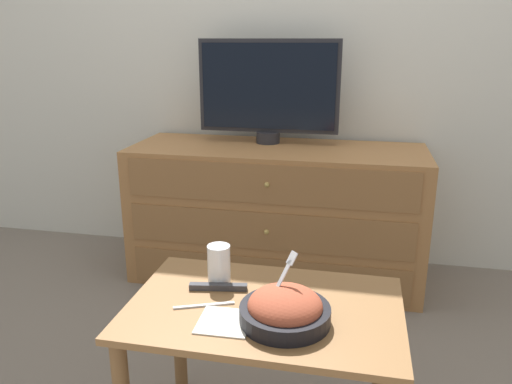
{
  "coord_description": "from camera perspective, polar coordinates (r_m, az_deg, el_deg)",
  "views": [
    {
      "loc": [
        0.37,
        -2.68,
        1.2
      ],
      "look_at": [
        0.06,
        -1.2,
        0.73
      ],
      "focal_mm": 35.0,
      "sensor_mm": 36.0,
      "label": 1
    }
  ],
  "objects": [
    {
      "name": "drink_cup",
      "position": [
        1.51,
        -4.25,
        -8.52
      ],
      "size": [
        0.07,
        0.07,
        0.12
      ],
      "color": "#9E6638",
      "rests_on": "coffee_table"
    },
    {
      "name": "remote_control",
      "position": [
        1.49,
        -4.33,
        -10.75
      ],
      "size": [
        0.17,
        0.05,
        0.02
      ],
      "color": "#38383D",
      "rests_on": "coffee_table"
    },
    {
      "name": "wall_back",
      "position": [
        2.73,
        4.43,
        19.24
      ],
      "size": [
        12.0,
        0.05,
        2.6
      ],
      "color": "silver",
      "rests_on": "ground_plane"
    },
    {
      "name": "knife",
      "position": [
        1.41,
        -5.96,
        -12.76
      ],
      "size": [
        0.16,
        0.07,
        0.01
      ],
      "color": "silver",
      "rests_on": "coffee_table"
    },
    {
      "name": "dresser",
      "position": [
        2.56,
        2.33,
        -2.4
      ],
      "size": [
        1.45,
        0.55,
        0.68
      ],
      "color": "#9E6B3D",
      "rests_on": "ground_plane"
    },
    {
      "name": "tv",
      "position": [
        2.54,
        1.44,
        11.7
      ],
      "size": [
        0.71,
        0.12,
        0.52
      ],
      "color": "#232328",
      "rests_on": "dresser"
    },
    {
      "name": "ground_plane",
      "position": [
        2.96,
        3.78,
        -6.8
      ],
      "size": [
        12.0,
        12.0,
        0.0
      ],
      "primitive_type": "plane",
      "color": "#70665B"
    },
    {
      "name": "napkin",
      "position": [
        1.34,
        -3.62,
        -14.57
      ],
      "size": [
        0.14,
        0.14,
        0.0
      ],
      "color": "silver",
      "rests_on": "coffee_table"
    },
    {
      "name": "coffee_table",
      "position": [
        1.46,
        0.96,
        -15.93
      ],
      "size": [
        0.75,
        0.49,
        0.49
      ],
      "color": "olive",
      "rests_on": "ground_plane"
    },
    {
      "name": "takeout_bowl",
      "position": [
        1.32,
        3.33,
        -13.24
      ],
      "size": [
        0.24,
        0.24,
        0.17
      ],
      "color": "black",
      "rests_on": "coffee_table"
    }
  ]
}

